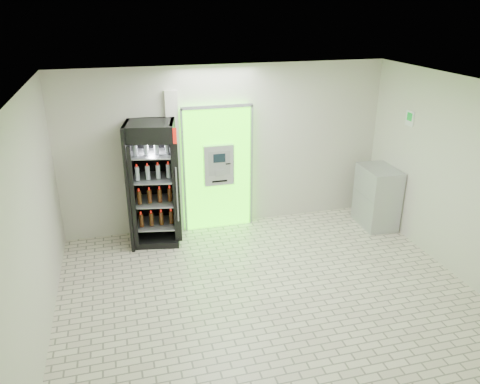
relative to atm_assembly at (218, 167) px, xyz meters
name	(u,v)px	position (x,y,z in m)	size (l,w,h in m)	color
ground	(268,293)	(0.20, -2.41, -1.17)	(6.00, 6.00, 0.00)	beige
room_shell	(271,176)	(0.20, -2.41, 0.67)	(6.00, 6.00, 6.00)	beige
atm_assembly	(218,167)	(0.00, 0.00, 0.00)	(1.30, 0.24, 2.33)	#3EF70F
pillar	(174,164)	(-0.78, 0.04, 0.13)	(0.22, 0.11, 2.60)	silver
beverage_cooler	(153,186)	(-1.20, -0.27, -0.13)	(0.93, 0.88, 2.16)	black
steel_cabinet	(377,197)	(2.90, -0.74, -0.60)	(0.61, 0.88, 1.14)	#A8ABB0
exit_sign	(410,118)	(3.19, -1.01, 0.95)	(0.02, 0.22, 0.26)	white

